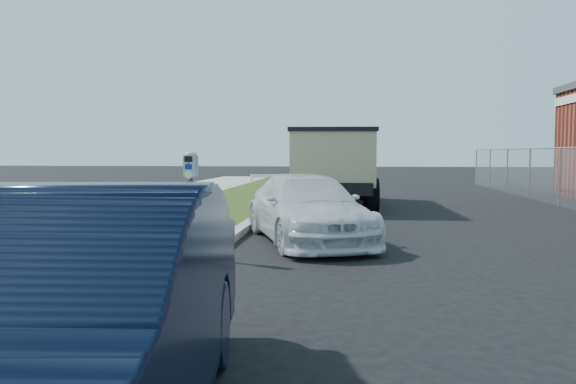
# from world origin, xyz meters

# --- Properties ---
(ground) EXTENTS (120.00, 120.00, 0.00)m
(ground) POSITION_xyz_m (0.00, 0.00, 0.00)
(ground) COLOR black
(ground) RESTS_ON ground
(streetside) EXTENTS (6.12, 50.00, 0.15)m
(streetside) POSITION_xyz_m (-5.57, 2.00, 0.07)
(streetside) COLOR gray
(streetside) RESTS_ON ground
(parking_meter) EXTENTS (0.23, 0.18, 1.53)m
(parking_meter) POSITION_xyz_m (-2.84, 0.29, 1.25)
(parking_meter) COLOR #3F4247
(parking_meter) RESTS_ON ground
(white_wagon) EXTENTS (3.06, 4.56, 1.23)m
(white_wagon) POSITION_xyz_m (-1.19, 2.22, 0.61)
(white_wagon) COLOR silver
(white_wagon) RESTS_ON ground
(navy_sedan) EXTENTS (2.12, 4.61, 1.46)m
(navy_sedan) POSITION_xyz_m (-1.87, -5.49, 0.73)
(navy_sedan) COLOR black
(navy_sedan) RESTS_ON ground
(dump_truck) EXTENTS (2.72, 6.33, 2.44)m
(dump_truck) POSITION_xyz_m (-1.01, 9.75, 1.37)
(dump_truck) COLOR black
(dump_truck) RESTS_ON ground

